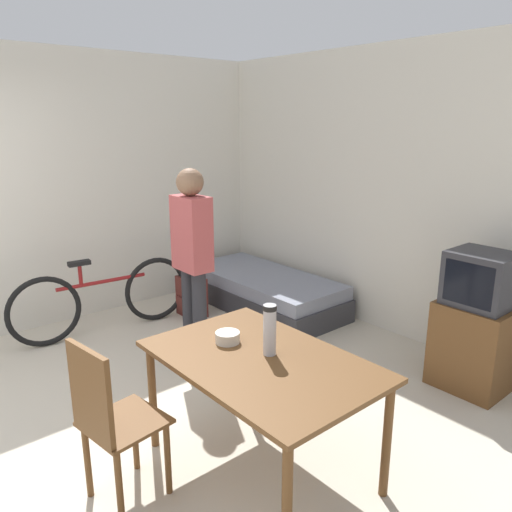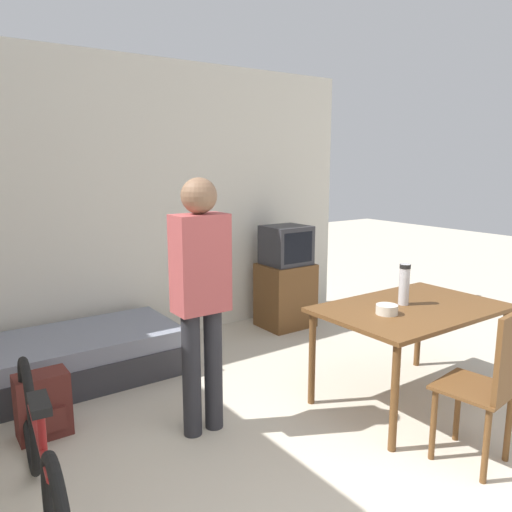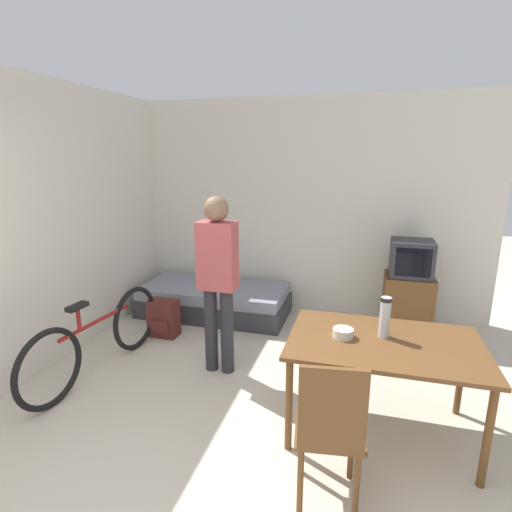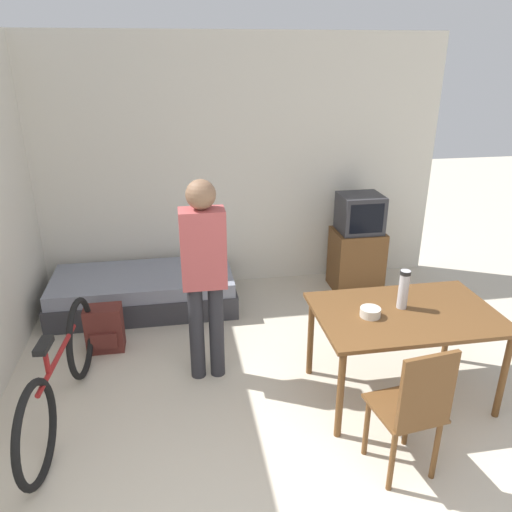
# 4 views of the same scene
# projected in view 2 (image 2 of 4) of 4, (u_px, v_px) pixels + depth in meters

# --- Properties ---
(wall_back) EXTENTS (4.88, 0.06, 2.70)m
(wall_back) POSITION_uv_depth(u_px,v_px,m) (137.00, 205.00, 4.70)
(wall_back) COLOR silver
(wall_back) RESTS_ON ground_plane
(daybed) EXTENTS (1.87, 0.86, 0.38)m
(daybed) POSITION_uv_depth(u_px,v_px,m) (63.00, 360.00, 3.99)
(daybed) COLOR #333338
(daybed) RESTS_ON ground_plane
(tv) EXTENTS (0.53, 0.45, 1.09)m
(tv) POSITION_uv_depth(u_px,v_px,m) (286.00, 280.00, 5.32)
(tv) COLOR brown
(tv) RESTS_ON ground_plane
(dining_table) EXTENTS (1.34, 0.87, 0.73)m
(dining_table) POSITION_uv_depth(u_px,v_px,m) (411.00, 316.00, 3.59)
(dining_table) COLOR brown
(dining_table) RESTS_ON ground_plane
(wooden_chair) EXTENTS (0.44, 0.44, 0.95)m
(wooden_chair) POSITION_uv_depth(u_px,v_px,m) (491.00, 381.00, 2.81)
(wooden_chair) COLOR brown
(wooden_chair) RESTS_ON ground_plane
(bicycle) EXTENTS (0.21, 1.76, 0.76)m
(bicycle) POSITION_uv_depth(u_px,v_px,m) (41.00, 464.00, 2.35)
(bicycle) COLOR black
(bicycle) RESTS_ON ground_plane
(person_standing) EXTENTS (0.34, 0.22, 1.66)m
(person_standing) POSITION_uv_depth(u_px,v_px,m) (201.00, 289.00, 3.12)
(person_standing) COLOR #28282D
(person_standing) RESTS_ON ground_plane
(thermos_flask) EXTENTS (0.08, 0.08, 0.30)m
(thermos_flask) POSITION_uv_depth(u_px,v_px,m) (404.00, 283.00, 3.60)
(thermos_flask) COLOR #B7B7BC
(thermos_flask) RESTS_ON dining_table
(mate_bowl) EXTENTS (0.15, 0.15, 0.07)m
(mate_bowl) POSITION_uv_depth(u_px,v_px,m) (387.00, 309.00, 3.40)
(mate_bowl) COLOR beige
(mate_bowl) RESTS_ON dining_table
(backpack) EXTENTS (0.32, 0.23, 0.42)m
(backpack) POSITION_uv_depth(u_px,v_px,m) (43.00, 405.00, 3.20)
(backpack) COLOR #56231E
(backpack) RESTS_ON ground_plane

